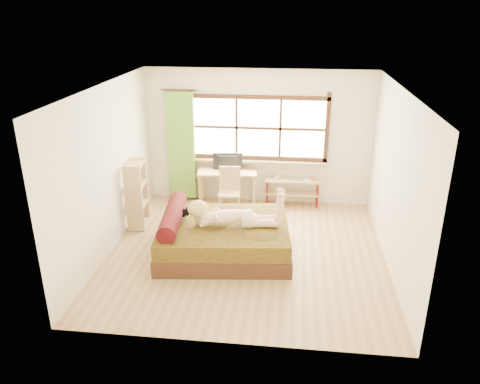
# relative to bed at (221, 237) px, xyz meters

# --- Properties ---
(floor) EXTENTS (4.50, 4.50, 0.00)m
(floor) POSITION_rel_bed_xyz_m (0.42, 0.04, -0.29)
(floor) COLOR #9E754C
(floor) RESTS_ON ground
(ceiling) EXTENTS (4.50, 4.50, 0.00)m
(ceiling) POSITION_rel_bed_xyz_m (0.42, 0.04, 2.41)
(ceiling) COLOR white
(ceiling) RESTS_ON wall_back
(wall_back) EXTENTS (4.50, 0.00, 4.50)m
(wall_back) POSITION_rel_bed_xyz_m (0.42, 2.29, 1.06)
(wall_back) COLOR silver
(wall_back) RESTS_ON floor
(wall_front) EXTENTS (4.50, 0.00, 4.50)m
(wall_front) POSITION_rel_bed_xyz_m (0.42, -2.21, 1.06)
(wall_front) COLOR silver
(wall_front) RESTS_ON floor
(wall_left) EXTENTS (0.00, 4.50, 4.50)m
(wall_left) POSITION_rel_bed_xyz_m (-1.83, 0.04, 1.06)
(wall_left) COLOR silver
(wall_left) RESTS_ON floor
(wall_right) EXTENTS (0.00, 4.50, 4.50)m
(wall_right) POSITION_rel_bed_xyz_m (2.67, 0.04, 1.06)
(wall_right) COLOR silver
(wall_right) RESTS_ON floor
(window) EXTENTS (2.80, 0.16, 1.46)m
(window) POSITION_rel_bed_xyz_m (0.42, 2.26, 1.22)
(window) COLOR #FFEDBF
(window) RESTS_ON wall_back
(curtain) EXTENTS (0.55, 0.10, 2.20)m
(curtain) POSITION_rel_bed_xyz_m (-1.13, 2.17, 0.86)
(curtain) COLOR #488B26
(curtain) RESTS_ON wall_back
(bed) EXTENTS (2.27, 1.90, 0.80)m
(bed) POSITION_rel_bed_xyz_m (0.00, 0.00, 0.00)
(bed) COLOR #351A10
(bed) RESTS_ON floor
(woman) EXTENTS (1.51, 0.58, 0.63)m
(woman) POSITION_rel_bed_xyz_m (0.20, -0.04, 0.56)
(woman) COLOR beige
(woman) RESTS_ON bed
(kitten) EXTENTS (0.33, 0.16, 0.25)m
(kitten) POSITION_rel_bed_xyz_m (-0.67, 0.11, 0.37)
(kitten) COLOR black
(kitten) RESTS_ON bed
(desk) EXTENTS (1.21, 0.63, 0.73)m
(desk) POSITION_rel_bed_xyz_m (-0.17, 1.99, 0.35)
(desk) COLOR tan
(desk) RESTS_ON floor
(monitor) EXTENTS (0.59, 0.13, 0.34)m
(monitor) POSITION_rel_bed_xyz_m (-0.17, 2.04, 0.61)
(monitor) COLOR black
(monitor) RESTS_ON desk
(chair) EXTENTS (0.44, 0.44, 0.91)m
(chair) POSITION_rel_bed_xyz_m (-0.07, 1.62, 0.22)
(chair) COLOR tan
(chair) RESTS_ON floor
(pipe_shelf) EXTENTS (1.10, 0.29, 0.62)m
(pipe_shelf) POSITION_rel_bed_xyz_m (1.15, 2.11, 0.12)
(pipe_shelf) COLOR tan
(pipe_shelf) RESTS_ON floor
(cup) EXTENTS (0.11, 0.11, 0.09)m
(cup) POSITION_rel_bed_xyz_m (0.84, 2.11, 0.31)
(cup) COLOR gray
(cup) RESTS_ON pipe_shelf
(book) EXTENTS (0.16, 0.22, 0.02)m
(book) POSITION_rel_bed_xyz_m (1.34, 2.11, 0.27)
(book) COLOR gray
(book) RESTS_ON pipe_shelf
(bookshelf) EXTENTS (0.36, 0.56, 1.23)m
(bookshelf) POSITION_rel_bed_xyz_m (-1.66, 0.82, 0.34)
(bookshelf) COLOR tan
(bookshelf) RESTS_ON floor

